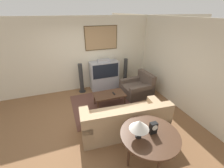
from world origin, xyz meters
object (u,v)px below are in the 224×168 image
(tv, at_px, (104,75))
(speaker_tower_right, at_px, (125,73))
(console_table, at_px, (150,137))
(speaker_tower_left, at_px, (81,79))
(couch, at_px, (125,121))
(coffee_table, at_px, (109,95))
(mantel_clock, at_px, (153,128))
(table_lamp, at_px, (139,125))
(armchair, at_px, (138,88))

(tv, relative_size, speaker_tower_right, 1.06)
(console_table, height_order, speaker_tower_left, speaker_tower_left)
(couch, height_order, console_table, couch)
(couch, height_order, speaker_tower_right, speaker_tower_right)
(tv, bearing_deg, console_table, -92.96)
(coffee_table, relative_size, console_table, 0.90)
(coffee_table, xyz_separation_m, mantel_clock, (0.10, -2.22, 0.52))
(table_lamp, height_order, mantel_clock, table_lamp)
(speaker_tower_left, bearing_deg, mantel_clock, -77.18)
(tv, bearing_deg, armchair, -42.90)
(table_lamp, bearing_deg, speaker_tower_right, 69.00)
(mantel_clock, xyz_separation_m, speaker_tower_right, (1.02, 3.46, -0.36))
(speaker_tower_right, bearing_deg, mantel_clock, -106.45)
(couch, height_order, armchair, couch)
(mantel_clock, height_order, speaker_tower_right, speaker_tower_right)
(console_table, xyz_separation_m, speaker_tower_left, (-0.72, 3.48, -0.18))
(tv, xyz_separation_m, speaker_tower_right, (0.91, -0.01, -0.03))
(table_lamp, bearing_deg, couch, 78.89)
(tv, xyz_separation_m, speaker_tower_left, (-0.91, -0.01, -0.03))
(armchair, relative_size, speaker_tower_left, 0.90)
(couch, relative_size, speaker_tower_left, 2.01)
(tv, height_order, speaker_tower_right, tv)
(table_lamp, relative_size, speaker_tower_left, 0.33)
(armchair, distance_m, table_lamp, 3.03)
(couch, bearing_deg, table_lamp, 83.50)
(coffee_table, distance_m, speaker_tower_right, 1.68)
(armchair, distance_m, speaker_tower_right, 0.96)
(coffee_table, bearing_deg, table_lamp, -95.27)
(tv, bearing_deg, mantel_clock, -91.93)
(coffee_table, bearing_deg, speaker_tower_right, 47.90)
(speaker_tower_right, bearing_deg, speaker_tower_left, 180.00)
(table_lamp, xyz_separation_m, mantel_clock, (0.31, -0.00, -0.16))
(console_table, bearing_deg, speaker_tower_right, 72.66)
(couch, distance_m, console_table, 1.09)
(console_table, distance_m, mantel_clock, 0.20)
(console_table, xyz_separation_m, mantel_clock, (0.06, 0.02, 0.18))
(tv, height_order, table_lamp, tv)
(couch, distance_m, table_lamp, 1.27)
(armchair, bearing_deg, coffee_table, -77.59)
(couch, distance_m, armchair, 1.98)
(armchair, bearing_deg, tv, -135.73)
(table_lamp, distance_m, speaker_tower_left, 3.54)
(table_lamp, relative_size, speaker_tower_right, 0.33)
(console_table, relative_size, speaker_tower_right, 0.99)
(tv, distance_m, console_table, 3.50)
(speaker_tower_left, bearing_deg, console_table, -78.24)
(coffee_table, distance_m, console_table, 2.26)
(couch, xyz_separation_m, speaker_tower_left, (-0.68, 2.47, 0.23))
(speaker_tower_left, relative_size, speaker_tower_right, 1.00)
(table_lamp, xyz_separation_m, speaker_tower_left, (-0.48, 3.46, -0.53))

